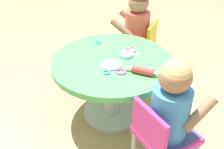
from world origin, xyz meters
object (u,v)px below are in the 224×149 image
object	(u,v)px
child_chair_left	(162,136)
craft_scissors	(132,50)
seated_child_left	(172,102)
rolling_pin	(143,71)
craft_table	(112,75)
child_chair_right	(140,46)
seated_child_right	(137,21)

from	to	relation	value
child_chair_left	craft_scissors	distance (m)	0.70
seated_child_left	rolling_pin	world-z (taller)	seated_child_left
craft_table	child_chair_right	xyz separation A→B (m)	(0.51, -0.32, -0.06)
child_chair_left	craft_scissors	size ratio (longest dim) A/B	3.77
craft_scissors	seated_child_right	bearing A→B (deg)	-16.10
child_chair_right	rolling_pin	xyz separation A→B (m)	(-0.71, 0.15, 0.21)
craft_scissors	rolling_pin	bearing A→B (deg)	-178.76
craft_table	craft_scissors	distance (m)	0.23
child_chair_left	child_chair_right	world-z (taller)	same
child_chair_left	child_chair_right	bearing A→B (deg)	-6.05
child_chair_left	seated_child_right	xyz separation A→B (m)	(1.09, -0.08, 0.23)
craft_table	child_chair_left	xyz separation A→B (m)	(-0.57, -0.21, -0.06)
child_chair_right	craft_scissors	world-z (taller)	child_chair_right
rolling_pin	craft_table	bearing A→B (deg)	40.66
child_chair_left	seated_child_left	distance (m)	0.23
child_chair_right	rolling_pin	bearing A→B (deg)	168.04
craft_table	child_chair_left	size ratio (longest dim) A/B	1.57
child_chair_left	rolling_pin	distance (m)	0.42
craft_table	seated_child_right	distance (m)	0.62
seated_child_right	craft_table	bearing A→B (deg)	151.66
seated_child_left	child_chair_right	size ratio (longest dim) A/B	0.95
child_chair_right	seated_child_right	world-z (taller)	seated_child_right
seated_child_left	child_chair_right	distance (m)	1.09
craft_table	seated_child_left	bearing A→B (deg)	-156.17
seated_child_left	craft_scissors	xyz separation A→B (m)	(0.66, 0.08, -0.04)
craft_scissors	seated_child_left	bearing A→B (deg)	-173.13
seated_child_right	rolling_pin	distance (m)	0.74
craft_table	craft_scissors	bearing A→B (deg)	-56.67
rolling_pin	craft_scissors	size ratio (longest dim) A/B	1.48
seated_child_right	craft_scissors	world-z (taller)	seated_child_right
craft_table	rolling_pin	distance (m)	0.30
child_chair_left	seated_child_left	xyz separation A→B (m)	(0.02, -0.04, 0.23)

